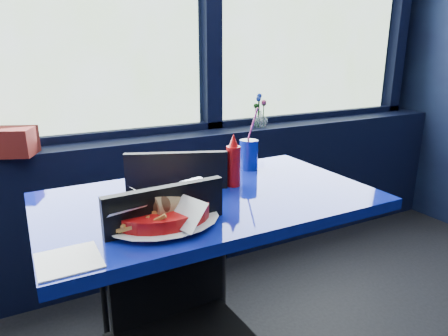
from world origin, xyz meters
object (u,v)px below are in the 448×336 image
at_px(chair_near_back, 160,236).
at_px(food_basket, 165,211).
at_px(near_table, 210,241).
at_px(chair_near_front, 181,317).
at_px(ketchup_bottle, 233,163).
at_px(soda_cup, 249,154).
at_px(flower_vase, 260,117).

bearing_deg(chair_near_back, food_basket, 96.54).
relative_size(near_table, chair_near_front, 1.37).
xyz_separation_m(chair_near_back, food_basket, (-0.11, -0.39, 0.28)).
bearing_deg(ketchup_bottle, near_table, -155.29).
distance_m(ketchup_bottle, soda_cup, 0.24).
bearing_deg(chair_near_front, soda_cup, 40.71).
height_order(near_table, food_basket, food_basket).
bearing_deg(food_basket, chair_near_front, -83.50).
relative_size(near_table, flower_vase, 5.81).
distance_m(chair_near_front, ketchup_bottle, 0.61).
distance_m(near_table, flower_vase, 1.15).
xyz_separation_m(flower_vase, food_basket, (-0.97, -0.98, -0.07)).
bearing_deg(soda_cup, flower_vase, 53.40).
bearing_deg(soda_cup, ketchup_bottle, -135.73).
bearing_deg(soda_cup, chair_near_front, -136.32).
distance_m(near_table, ketchup_bottle, 0.31).
bearing_deg(chair_near_back, ketchup_bottle, 168.15).
distance_m(chair_near_front, flower_vase, 1.53).
bearing_deg(near_table, ketchup_bottle, 24.71).
xyz_separation_m(chair_near_front, ketchup_bottle, (0.37, 0.35, 0.34)).
distance_m(food_basket, ketchup_bottle, 0.42).
height_order(food_basket, ketchup_bottle, ketchup_bottle).
bearing_deg(flower_vase, food_basket, -134.72).
relative_size(chair_near_front, ketchup_bottle, 4.21).
bearing_deg(food_basket, flower_vase, 56.28).
bearing_deg(ketchup_bottle, chair_near_back, 146.37).
height_order(chair_near_back, flower_vase, flower_vase).
height_order(flower_vase, food_basket, flower_vase).
bearing_deg(chair_near_front, flower_vase, 45.56).
bearing_deg(soda_cup, food_basket, -143.95).
bearing_deg(flower_vase, chair_near_front, -131.47).
relative_size(chair_near_back, food_basket, 2.61).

